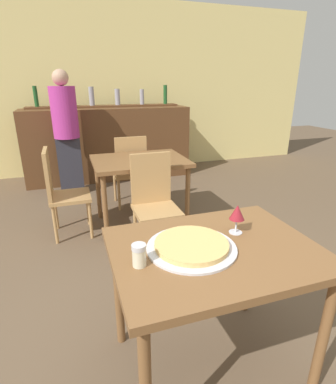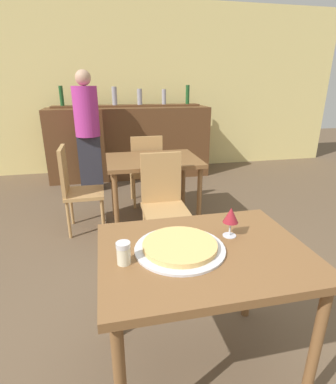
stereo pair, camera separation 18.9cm
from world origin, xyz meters
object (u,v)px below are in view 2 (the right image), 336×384
(chair_far_side_front, at_px, (163,197))
(cheese_shaker, at_px, (124,253))
(chair_far_side_left, at_px, (75,185))
(person_standing, at_px, (88,128))
(pizza_tray, at_px, (180,247))
(chair_far_side_back, at_px, (146,167))
(wine_glass, at_px, (231,216))

(chair_far_side_front, xyz_separation_m, cheese_shaker, (-0.46, -1.38, 0.30))
(chair_far_side_left, relative_size, person_standing, 0.55)
(chair_far_side_left, height_order, pizza_tray, chair_far_side_left)
(chair_far_side_back, relative_size, chair_far_side_left, 1.00)
(wine_glass, bearing_deg, person_standing, 104.58)
(chair_far_side_left, distance_m, person_standing, 1.38)
(cheese_shaker, bearing_deg, pizza_tray, 11.85)
(chair_far_side_front, distance_m, person_standing, 2.03)
(person_standing, bearing_deg, pizza_tray, -80.73)
(chair_far_side_left, distance_m, wine_glass, 2.05)
(chair_far_side_back, relative_size, wine_glass, 5.77)
(chair_far_side_front, relative_size, person_standing, 0.55)
(cheese_shaker, bearing_deg, chair_far_side_front, 71.77)
(cheese_shaker, bearing_deg, wine_glass, 13.73)
(chair_far_side_front, height_order, chair_far_side_left, same)
(cheese_shaker, relative_size, person_standing, 0.06)
(chair_far_side_left, bearing_deg, wine_glass, -152.69)
(pizza_tray, distance_m, person_standing, 3.23)
(cheese_shaker, height_order, person_standing, person_standing)
(wine_glass, bearing_deg, chair_far_side_front, 94.64)
(cheese_shaker, distance_m, wine_glass, 0.58)
(pizza_tray, bearing_deg, chair_far_side_front, 82.01)
(chair_far_side_front, distance_m, chair_far_side_back, 1.09)
(chair_far_side_back, height_order, person_standing, person_standing)
(person_standing, height_order, wine_glass, person_standing)
(chair_far_side_front, distance_m, cheese_shaker, 1.49)
(chair_far_side_front, xyz_separation_m, person_standing, (-0.71, 1.86, 0.40))
(chair_far_side_left, bearing_deg, cheese_shaker, -169.20)
(chair_far_side_front, relative_size, chair_far_side_left, 1.00)
(pizza_tray, xyz_separation_m, cheese_shaker, (-0.27, -0.06, 0.04))
(chair_far_side_back, distance_m, chair_far_side_left, 0.99)
(chair_far_side_front, bearing_deg, person_standing, 110.82)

